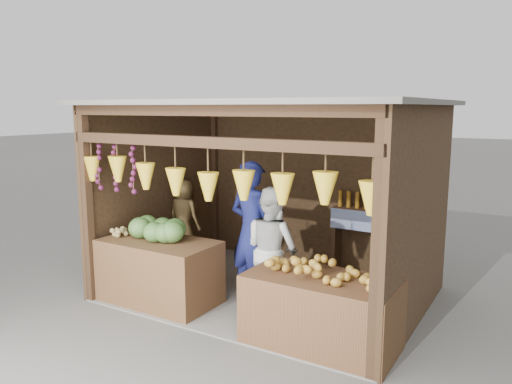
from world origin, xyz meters
TOP-DOWN VIEW (x-y plane):
  - ground at (0.00, 0.00)m, footprint 80.00×80.00m
  - stall_structure at (-0.03, -0.04)m, footprint 4.30×3.30m
  - back_shelf at (1.05, 1.28)m, footprint 1.25×0.32m
  - counter_left at (-1.11, -1.01)m, footprint 1.54×0.85m
  - counter_right at (1.23, -1.06)m, footprint 1.62×0.85m
  - stool at (-1.70, 0.24)m, footprint 0.32×0.32m
  - man_standing at (-0.08, -0.33)m, footprint 0.75×0.55m
  - woman_standing at (0.28, -0.43)m, footprint 0.94×0.84m
  - vendor_seated at (-1.70, 0.24)m, footprint 0.60×0.41m
  - melon_pile at (-1.11, -0.96)m, footprint 1.00×0.50m
  - tanfruit_pile at (-1.76, -1.05)m, footprint 0.34×0.40m
  - mango_pile at (1.29, -1.07)m, footprint 1.40×0.64m

SIDE VIEW (x-z plane):
  - ground at x=0.00m, z-range 0.00..0.00m
  - stool at x=-1.70m, z-range 0.00..0.30m
  - counter_right at x=1.23m, z-range 0.00..0.78m
  - counter_left at x=-1.11m, z-range 0.00..0.85m
  - woman_standing at x=0.28m, z-range 0.00..1.60m
  - back_shelf at x=1.05m, z-range 0.21..1.54m
  - vendor_seated at x=-1.70m, z-range 0.30..1.47m
  - mango_pile at x=1.29m, z-range 0.78..1.00m
  - tanfruit_pile at x=-1.76m, z-range 0.85..0.98m
  - man_standing at x=-0.08m, z-range 0.00..1.90m
  - melon_pile at x=-1.11m, z-range 0.85..1.17m
  - stall_structure at x=-0.03m, z-range 0.34..3.00m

